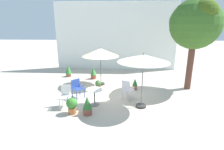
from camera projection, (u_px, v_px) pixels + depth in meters
ground_plane at (111, 93)px, 9.17m from camera, size 60.00×60.00×0.00m
villa_facade at (116, 37)px, 13.38m from camera, size 9.15×0.30×5.02m
shade_tree at (196, 24)px, 8.82m from camera, size 2.63×2.51×4.69m
patio_umbrella_0 at (143, 59)px, 7.01m from camera, size 2.11×2.11×2.35m
patio_umbrella_1 at (100, 53)px, 9.86m from camera, size 2.09×2.09×2.18m
cafe_table_0 at (94, 94)px, 7.64m from camera, size 0.72×0.72×0.74m
patio_chair_0 at (66, 95)px, 7.48m from camera, size 0.47×0.52×0.94m
patio_chair_1 at (127, 89)px, 8.26m from camera, size 0.63×0.63×0.94m
patio_chair_2 at (77, 87)px, 8.45m from camera, size 0.65×0.65×0.89m
potted_plant_0 at (135, 84)px, 9.46m from camera, size 0.28×0.28×0.64m
potted_plant_1 at (93, 73)px, 11.37m from camera, size 0.40×0.40×0.78m
potted_plant_2 at (98, 85)px, 9.48m from camera, size 0.32×0.32×0.53m
potted_plant_3 at (68, 71)px, 11.86m from camera, size 0.41×0.41×0.77m
potted_plant_4 at (72, 105)px, 6.95m from camera, size 0.44×0.44×0.66m
potted_plant_5 at (87, 105)px, 6.86m from camera, size 0.36×0.36×0.78m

